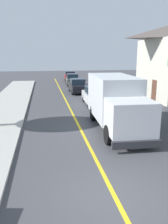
# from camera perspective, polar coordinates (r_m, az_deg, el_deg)

# --- Properties ---
(ground_plane) EXTENTS (120.00, 120.00, 0.00)m
(ground_plane) POSITION_cam_1_polar(r_m,az_deg,el_deg) (8.21, 7.31, -19.43)
(ground_plane) COLOR #424247
(centre_line_yellow) EXTENTS (0.16, 56.00, 0.01)m
(centre_line_yellow) POSITION_cam_1_polar(r_m,az_deg,el_deg) (17.26, -2.44, -1.16)
(centre_line_yellow) COLOR gold
(centre_line_yellow) RESTS_ON ground
(box_truck) EXTENTS (2.66, 7.26, 3.20)m
(box_truck) POSITION_cam_1_polar(r_m,az_deg,el_deg) (14.35, 7.79, 2.84)
(box_truck) COLOR silver
(box_truck) RESTS_ON ground
(parked_car_near) EXTENTS (1.91, 4.44, 1.67)m
(parked_car_near) POSITION_cam_1_polar(r_m,az_deg,el_deg) (21.51, 2.61, 4.01)
(parked_car_near) COLOR silver
(parked_car_near) RESTS_ON ground
(parked_car_mid) EXTENTS (1.81, 4.40, 1.67)m
(parked_car_mid) POSITION_cam_1_polar(r_m,az_deg,el_deg) (28.09, -1.59, 6.36)
(parked_car_mid) COLOR black
(parked_car_mid) RESTS_ON ground
(parked_car_far) EXTENTS (1.99, 4.47, 1.67)m
(parked_car_far) POSITION_cam_1_polar(r_m,az_deg,el_deg) (35.25, -2.86, 7.90)
(parked_car_far) COLOR #4C564C
(parked_car_far) RESTS_ON ground
(parked_car_furthest) EXTENTS (1.99, 4.47, 1.67)m
(parked_car_furthest) POSITION_cam_1_polar(r_m,az_deg,el_deg) (40.89, -3.44, 8.73)
(parked_car_furthest) COLOR maroon
(parked_car_furthest) RESTS_ON ground
(parked_van_across) EXTENTS (1.80, 4.40, 1.67)m
(parked_van_across) POSITION_cam_1_polar(r_m,az_deg,el_deg) (23.53, 8.44, 4.73)
(parked_van_across) COLOR #B7B7BC
(parked_van_across) RESTS_ON ground
(stop_sign) EXTENTS (0.80, 0.10, 2.65)m
(stop_sign) POSITION_cam_1_polar(r_m,az_deg,el_deg) (17.97, 13.40, 5.11)
(stop_sign) COLOR gray
(stop_sign) RESTS_ON ground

